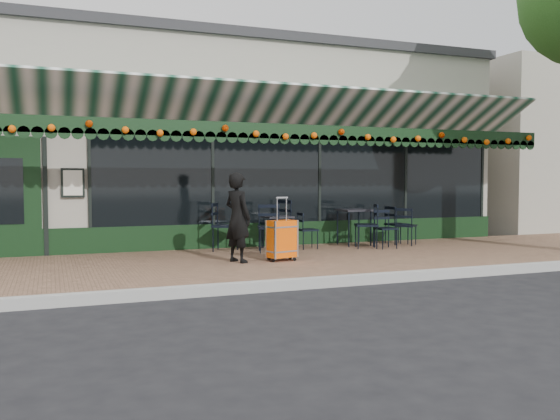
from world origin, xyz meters
name	(u,v)px	position (x,y,z in m)	size (l,w,h in m)	color
ground	(347,284)	(0.00, 0.00, 0.00)	(80.00, 80.00, 0.00)	black
sidewalk	(295,262)	(0.00, 2.00, 0.07)	(18.00, 4.00, 0.15)	brown
curb	(349,280)	(0.00, -0.08, 0.07)	(18.00, 0.16, 0.15)	#9E9E99
restaurant_building	(212,153)	(0.00, 7.84, 2.27)	(12.00, 9.60, 4.50)	#A39D8D
woman	(238,218)	(-1.13, 1.84, 0.91)	(0.56, 0.37, 1.53)	black
suitcase	(282,240)	(-0.36, 1.73, 0.52)	(0.53, 0.39, 1.10)	#F95807
cafe_table_a	(354,213)	(1.97, 3.43, 0.85)	(0.63, 0.63, 0.78)	black
cafe_table_b	(277,219)	(0.21, 3.42, 0.75)	(0.54, 0.54, 0.67)	black
chair_a_left	(366,226)	(1.96, 2.89, 0.61)	(0.46, 0.46, 0.92)	black
chair_a_right	(397,225)	(2.97, 3.32, 0.57)	(0.42, 0.42, 0.84)	black
chair_a_front	(386,229)	(2.30, 2.69, 0.55)	(0.40, 0.40, 0.80)	black
chair_a_extra	(406,226)	(3.03, 3.04, 0.56)	(0.41, 0.41, 0.82)	black
chair_b_left	(276,224)	(0.21, 3.51, 0.65)	(0.50, 0.50, 1.01)	black
chair_b_right	(308,230)	(0.79, 3.21, 0.53)	(0.38, 0.38, 0.75)	black
chair_b_front	(270,228)	(-0.13, 2.97, 0.62)	(0.47, 0.47, 0.94)	black
chair_solo	(225,226)	(-0.89, 3.45, 0.64)	(0.49, 0.49, 0.97)	black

